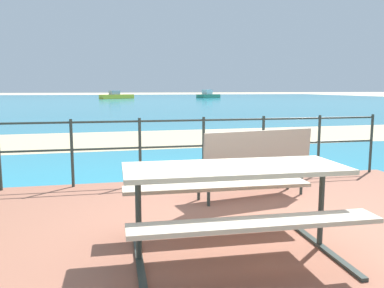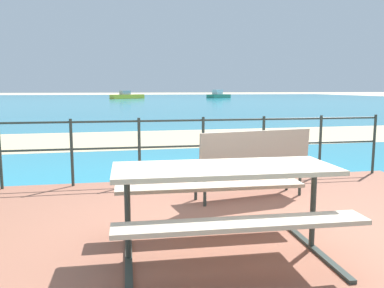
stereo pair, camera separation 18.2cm
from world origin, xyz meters
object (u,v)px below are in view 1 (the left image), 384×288
boat_near (117,96)px  boat_mid (208,95)px  park_bench (255,158)px  picnic_table (234,186)px

boat_near → boat_mid: boat_mid is taller
boat_near → boat_mid: size_ratio=1.25×
park_bench → boat_mid: size_ratio=0.39×
boat_near → park_bench: bearing=-124.8°
picnic_table → boat_mid: boat_mid is taller
park_bench → boat_mid: (12.99, 52.58, -0.18)m
picnic_table → boat_mid: size_ratio=0.47×
boat_near → boat_mid: (13.30, 1.67, 0.03)m
picnic_table → park_bench: bearing=64.4°
picnic_table → boat_near: (0.51, 52.53, -0.29)m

